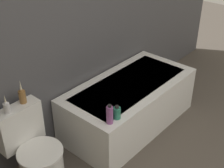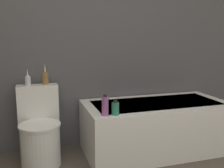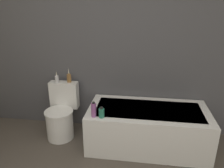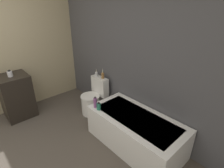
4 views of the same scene
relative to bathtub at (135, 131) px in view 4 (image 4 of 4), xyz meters
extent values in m
cube|color=#4C4C51|center=(-0.80, 0.44, 1.03)|extent=(6.40, 0.06, 2.60)
cube|color=tan|center=(-2.50, -1.06, 1.03)|extent=(0.06, 6.40, 2.60)
cube|color=white|center=(0.00, 0.00, 0.00)|extent=(1.55, 0.77, 0.54)
cube|color=#B7BCC6|center=(0.00, 0.00, 0.26)|extent=(1.35, 0.57, 0.01)
cylinder|color=white|center=(-1.23, 0.00, -0.07)|extent=(0.38, 0.38, 0.40)
cylinder|color=white|center=(-1.23, 0.00, 0.14)|extent=(0.40, 0.40, 0.02)
cube|color=white|center=(-1.23, 0.26, 0.28)|extent=(0.41, 0.15, 0.39)
cube|color=black|center=(-2.17, -1.13, 0.17)|extent=(0.55, 0.54, 0.89)
cylinder|color=silver|center=(-2.14, -1.15, 0.67)|extent=(0.09, 0.09, 0.11)
cylinder|color=black|center=(-2.14, -1.15, 0.73)|extent=(0.05, 0.05, 0.02)
cylinder|color=silver|center=(-1.31, 0.25, 0.53)|extent=(0.05, 0.05, 0.09)
sphere|color=silver|center=(-1.31, 0.25, 0.57)|extent=(0.04, 0.04, 0.04)
cone|color=beige|center=(-1.31, 0.25, 0.61)|extent=(0.02, 0.02, 0.08)
cylinder|color=olive|center=(-1.14, 0.28, 0.54)|extent=(0.06, 0.06, 0.12)
sphere|color=olive|center=(-1.14, 0.28, 0.60)|extent=(0.04, 0.04, 0.04)
cone|color=beige|center=(-1.14, 0.28, 0.65)|extent=(0.02, 0.02, 0.10)
cylinder|color=#8C4C8C|center=(-0.66, -0.29, 0.35)|extent=(0.06, 0.06, 0.17)
cylinder|color=black|center=(-0.66, -0.29, 0.45)|extent=(0.03, 0.03, 0.02)
cylinder|color=#267259|center=(-0.56, -0.29, 0.32)|extent=(0.07, 0.07, 0.11)
cylinder|color=black|center=(-0.56, -0.29, 0.39)|extent=(0.04, 0.04, 0.02)
camera|label=1|loc=(-2.31, -1.76, 2.00)|focal=50.00mm
camera|label=2|loc=(-1.27, -2.48, 0.97)|focal=42.00mm
camera|label=3|loc=(-0.11, -2.57, 1.56)|focal=35.00mm
camera|label=4|loc=(1.40, -1.78, 1.88)|focal=28.00mm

